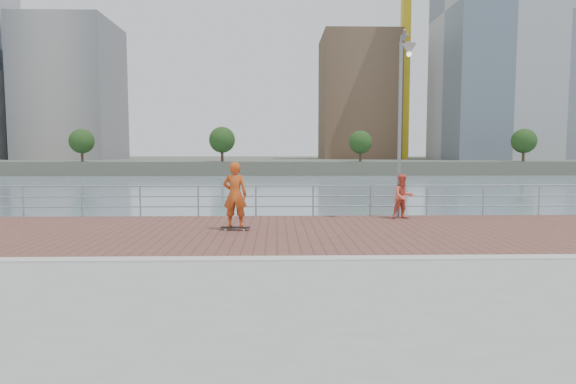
{
  "coord_description": "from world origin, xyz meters",
  "views": [
    {
      "loc": [
        -0.3,
        -10.11,
        2.32
      ],
      "look_at": [
        0.0,
        2.0,
        1.3
      ],
      "focal_mm": 30.0,
      "sensor_mm": 36.0,
      "label": 1
    }
  ],
  "objects_px": {
    "bystander": "(403,196)",
    "guardrail": "(285,197)",
    "street_lamp": "(404,92)",
    "skateboarder": "(235,195)"
  },
  "relations": [
    {
      "from": "bystander",
      "to": "guardrail",
      "type": "bearing_deg",
      "value": 156.69
    },
    {
      "from": "guardrail",
      "to": "bystander",
      "type": "bearing_deg",
      "value": -11.92
    },
    {
      "from": "guardrail",
      "to": "bystander",
      "type": "relative_size",
      "value": 25.42
    },
    {
      "from": "street_lamp",
      "to": "skateboarder",
      "type": "relative_size",
      "value": 3.16
    },
    {
      "from": "guardrail",
      "to": "skateboarder",
      "type": "xyz_separation_m",
      "value": [
        -1.5,
        -3.13,
        0.37
      ]
    },
    {
      "from": "guardrail",
      "to": "skateboarder",
      "type": "bearing_deg",
      "value": -115.64
    },
    {
      "from": "skateboarder",
      "to": "street_lamp",
      "type": "bearing_deg",
      "value": -153.05
    },
    {
      "from": "guardrail",
      "to": "bystander",
      "type": "xyz_separation_m",
      "value": [
        4.04,
        -0.85,
        0.1
      ]
    },
    {
      "from": "guardrail",
      "to": "skateboarder",
      "type": "distance_m",
      "value": 3.49
    },
    {
      "from": "street_lamp",
      "to": "bystander",
      "type": "relative_size",
      "value": 3.95
    }
  ]
}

